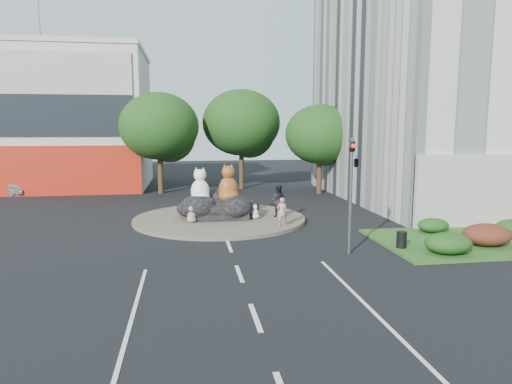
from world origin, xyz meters
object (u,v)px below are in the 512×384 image
pedestrian_pink (282,212)px  pedestrian_dark (278,201)px  cat_tabby (228,183)px  parked_car (1,187)px  litter_bin (401,240)px  cat_white (200,185)px  kitten_calico (192,214)px  kitten_white (255,211)px

pedestrian_pink → pedestrian_dark: size_ratio=0.80×
cat_tabby → parked_car: 21.48m
litter_bin → cat_tabby: bearing=131.9°
litter_bin → cat_white: bearing=138.4°
pedestrian_pink → pedestrian_dark: 2.65m
kitten_calico → cat_white: bearing=108.1°
cat_white → litter_bin: cat_white is taller
litter_bin → parked_car: bearing=139.7°
kitten_white → pedestrian_pink: size_ratio=0.56×
kitten_white → kitten_calico: bearing=146.6°
cat_white → pedestrian_dark: bearing=5.2°
kitten_white → pedestrian_dark: 1.57m
kitten_calico → pedestrian_pink: pedestrian_pink is taller
cat_white → pedestrian_dark: (4.53, -0.21, -0.97)m
pedestrian_pink → pedestrian_dark: (0.32, 2.63, 0.19)m
cat_tabby → kitten_white: size_ratio=2.62×
pedestrian_pink → pedestrian_dark: bearing=-93.8°
cat_white → parked_car: cat_white is taller
pedestrian_pink → kitten_calico: bearing=-16.7°
cat_white → litter_bin: size_ratio=2.84×
parked_car → kitten_calico: bearing=-122.0°
pedestrian_dark → litter_bin: 8.52m
cat_tabby → kitten_white: (1.46, -0.70, -1.59)m
kitten_white → litter_bin: (5.51, -7.06, -0.14)m
cat_white → kitten_white: (3.10, -0.59, -1.50)m
cat_white → pedestrian_pink: bearing=-26.1°
pedestrian_pink → pedestrian_dark: pedestrian_dark is taller
kitten_calico → litter_bin: (9.14, -6.54, -0.21)m
kitten_calico → kitten_white: size_ratio=1.15×
pedestrian_dark → parked_car: 23.98m
pedestrian_dark → parked_car: size_ratio=0.45×
pedestrian_pink → litter_bin: bearing=135.6°
pedestrian_pink → parked_car: size_ratio=0.36×
kitten_white → litter_bin: 8.96m
kitten_calico → litter_bin: kitten_calico is taller
kitten_calico → parked_car: size_ratio=0.23×
pedestrian_pink → litter_bin: 6.55m
parked_car → litter_bin: 31.72m
parked_car → litter_bin: (24.18, -20.52, -0.22)m
cat_tabby → pedestrian_dark: cat_tabby is taller
kitten_white → pedestrian_pink: 2.52m
cat_tabby → parked_car: size_ratio=0.53×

